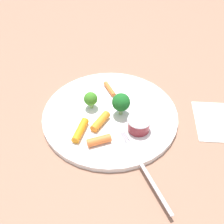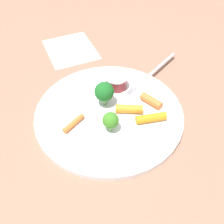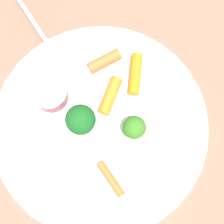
{
  "view_description": "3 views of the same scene",
  "coord_description": "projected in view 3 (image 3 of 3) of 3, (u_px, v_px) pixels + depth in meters",
  "views": [
    {
      "loc": [
        -0.19,
        0.42,
        0.46
      ],
      "look_at": [
        -0.01,
        0.01,
        0.03
      ],
      "focal_mm": 45.62,
      "sensor_mm": 36.0,
      "label": 1
    },
    {
      "loc": [
        0.35,
        -0.02,
        0.39
      ],
      "look_at": [
        0.01,
        0.01,
        0.02
      ],
      "focal_mm": 40.37,
      "sensor_mm": 36.0,
      "label": 2
    },
    {
      "loc": [
        0.04,
        -0.09,
        0.45
      ],
      "look_at": [
        0.01,
        0.02,
        0.03
      ],
      "focal_mm": 51.87,
      "sensor_mm": 36.0,
      "label": 3
    }
  ],
  "objects": [
    {
      "name": "ground_plane",
      "position": [
        100.0,
        125.0,
        0.46
      ],
      "size": [
        2.4,
        2.4,
        0.0
      ],
      "primitive_type": "plane",
      "color": "#906550"
    },
    {
      "name": "plate",
      "position": [
        100.0,
        125.0,
        0.45
      ],
      "size": [
        0.3,
        0.3,
        0.01
      ],
      "primitive_type": "cylinder",
      "color": "white",
      "rests_on": "ground_plane"
    },
    {
      "name": "sauce_cup",
      "position": [
        51.0,
        94.0,
        0.44
      ],
      "size": [
        0.05,
        0.05,
        0.03
      ],
      "color": "maroon",
      "rests_on": "plate"
    },
    {
      "name": "broccoli_floret_0",
      "position": [
        135.0,
        125.0,
        0.42
      ],
      "size": [
        0.03,
        0.03,
        0.04
      ],
      "color": "#8AB770",
      "rests_on": "plate"
    },
    {
      "name": "broccoli_floret_1",
      "position": [
        81.0,
        120.0,
        0.42
      ],
      "size": [
        0.04,
        0.04,
        0.05
      ],
      "color": "#7DB06B",
      "rests_on": "plate"
    },
    {
      "name": "carrot_stick_0",
      "position": [
        111.0,
        179.0,
        0.42
      ],
      "size": [
        0.05,
        0.04,
        0.01
      ],
      "primitive_type": "cylinder",
      "rotation": [
        1.57,
        0.0,
        3.98
      ],
      "color": "orange",
      "rests_on": "plate"
    },
    {
      "name": "carrot_stick_1",
      "position": [
        110.0,
        96.0,
        0.45
      ],
      "size": [
        0.02,
        0.06,
        0.02
      ],
      "primitive_type": "cylinder",
      "rotation": [
        1.57,
        0.0,
        3.01
      ],
      "color": "orange",
      "rests_on": "plate"
    },
    {
      "name": "carrot_stick_2",
      "position": [
        135.0,
        74.0,
        0.46
      ],
      "size": [
        0.02,
        0.06,
        0.02
      ],
      "primitive_type": "cylinder",
      "rotation": [
        1.57,
        0.0,
        3.27
      ],
      "color": "orange",
      "rests_on": "plate"
    },
    {
      "name": "carrot_stick_3",
      "position": [
        104.0,
        61.0,
        0.46
      ],
      "size": [
        0.05,
        0.05,
        0.02
      ],
      "primitive_type": "cylinder",
      "rotation": [
        1.57,
        0.0,
        2.32
      ],
      "color": "orange",
      "rests_on": "plate"
    },
    {
      "name": "fork",
      "position": [
        42.0,
        35.0,
        0.48
      ],
      "size": [
        0.15,
        0.14,
        0.0
      ],
      "color": "#B1ABB3",
      "rests_on": "plate"
    }
  ]
}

